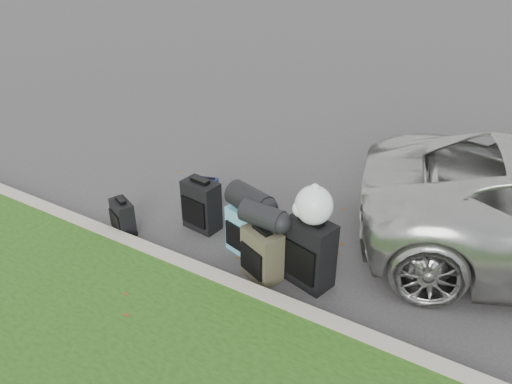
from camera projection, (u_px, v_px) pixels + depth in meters
The scene contains 12 objects.
ground at pixel (255, 238), 6.35m from camera, with size 120.00×120.00×0.00m, color #383535.
curb at pixel (208, 276), 5.57m from camera, with size 120.00×0.18×0.15m, color #9E937F.
suitcase_small_black at pixel (123, 217), 6.37m from camera, with size 0.36×0.20×0.45m, color black.
suitcase_large_black_left at pixel (202, 205), 6.41m from camera, with size 0.46×0.28×0.67m, color black.
suitcase_olive at pixel (262, 254), 5.54m from camera, with size 0.45×0.28×0.61m, color #363323.
suitcase_teal at pixel (244, 231), 5.97m from camera, with size 0.41×0.25×0.59m, color teal.
suitcase_large_black_right at pixel (309, 253), 5.42m from camera, with size 0.52×0.31×0.79m, color black.
tote_green at pixel (244, 210), 6.61m from camera, with size 0.32×0.25×0.36m, color #1D833D.
tote_navy at pixel (207, 190), 7.13m from camera, with size 0.29×0.23×0.31m, color navy.
duffel_left at pixel (262, 216), 5.42m from camera, with size 0.26×0.26×0.49m, color black.
duffel_right at pixel (250, 200), 5.71m from camera, with size 0.31×0.31×0.55m, color black.
trash_bag at pixel (314, 205), 5.13m from camera, with size 0.41×0.41×0.41m, color white.
Camera 1 is at (2.73, -4.48, 3.62)m, focal length 35.00 mm.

